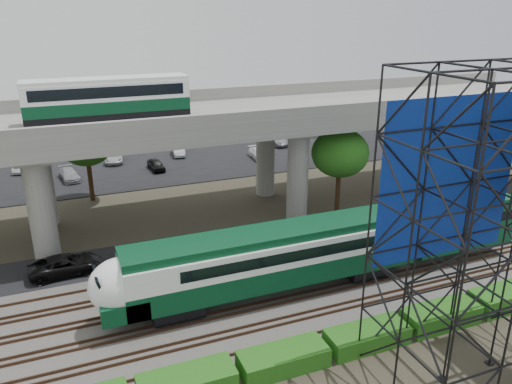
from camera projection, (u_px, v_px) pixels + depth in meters
name	position (u px, v px, depth m)	size (l,w,h in m)	color
ground	(236.00, 325.00, 28.89)	(140.00, 140.00, 0.00)	#474233
ballast_bed	(225.00, 306.00, 30.59)	(90.00, 12.00, 0.20)	slate
service_road	(190.00, 248.00, 38.02)	(90.00, 5.00, 0.08)	black
parking_lot	(139.00, 164.00, 58.49)	(90.00, 18.00, 0.08)	black
harbor_water	(115.00, 126.00, 77.66)	(140.00, 40.00, 0.03)	slate
rail_tracks	(225.00, 303.00, 30.53)	(90.00, 9.52, 0.16)	#472D1E
commuter_train	(308.00, 250.00, 31.58)	(29.30, 3.06, 4.30)	black
overpass	(164.00, 128.00, 39.87)	(80.00, 12.00, 12.40)	#9E9B93
scaffold_tower	(490.00, 237.00, 22.67)	(9.36, 6.36, 15.00)	black
hedge_strip	(283.00, 358.00, 25.30)	(34.60, 1.80, 1.20)	#1A5713
trees	(111.00, 165.00, 39.41)	(40.94, 16.94, 7.69)	#382314
suv	(65.00, 265.00, 34.11)	(2.23, 4.84, 1.35)	black
parked_cars	(151.00, 159.00, 58.44)	(40.10, 9.55, 1.28)	silver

